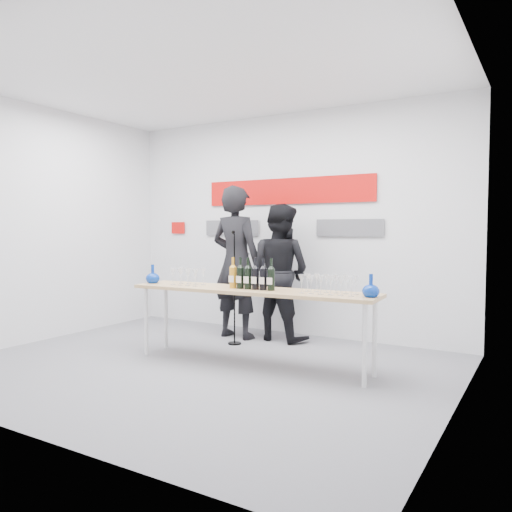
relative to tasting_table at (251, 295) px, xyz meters
The scene contains 12 objects.
ground 0.92m from the tasting_table, 142.62° to the right, with size 5.00×5.00×0.00m, color slate.
back_wall 1.88m from the tasting_table, 104.37° to the left, with size 5.00×0.04×3.00m, color silver.
signage 2.01m from the tasting_table, 106.43° to the left, with size 3.38×0.02×0.79m.
tasting_table is the anchor object (origin of this frame).
wine_bottles 0.23m from the tasting_table, 50.53° to the right, with size 0.53×0.10×0.33m.
decanter_left 1.29m from the tasting_table, behind, with size 0.16×0.16×0.21m, color #082F99, non-canonical shape.
decanter_right 1.29m from the tasting_table, ahead, with size 0.16×0.16×0.21m, color #082F99, non-canonical shape.
glasses_left 0.82m from the tasting_table, behind, with size 0.37×0.24×0.18m.
glasses_right 0.86m from the tasting_table, ahead, with size 0.57×0.25×0.18m.
presenter_left 1.38m from the tasting_table, 129.53° to the left, with size 0.73×0.48×2.00m, color black.
presenter_right 1.28m from the tasting_table, 104.37° to the left, with size 0.85×0.66×1.75m, color black.
mic_stand 1.03m from the tasting_table, 133.51° to the left, with size 0.17×0.17×1.42m.
Camera 1 is at (3.12, -4.12, 1.44)m, focal length 35.00 mm.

